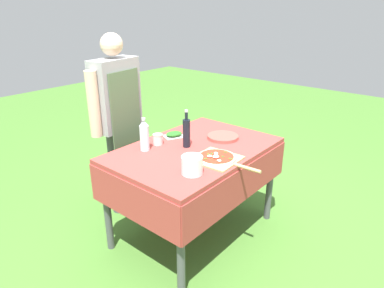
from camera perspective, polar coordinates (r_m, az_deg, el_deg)
name	(u,v)px	position (r m, az deg, el deg)	size (l,w,h in m)	color
ground_plane	(194,231)	(3.00, 0.34, -14.37)	(12.00, 12.00, 0.00)	#477A2D
prep_table	(194,160)	(2.65, 0.37, -2.67)	(1.29, 0.88, 0.77)	#A83D38
person_cook	(118,112)	(3.00, -12.30, 5.20)	(0.59, 0.25, 1.58)	#4C4C51
pizza_on_peel	(218,158)	(2.41, 4.29, -2.39)	(0.32, 0.50, 0.05)	tan
oil_bottle	(186,132)	(2.59, -0.93, 1.95)	(0.06, 0.06, 0.29)	black
water_bottle	(144,135)	(2.55, -7.95, 1.47)	(0.07, 0.07, 0.25)	silver
herb_container	(174,134)	(2.83, -3.03, 1.63)	(0.19, 0.17, 0.04)	silver
mixing_tub	(192,165)	(2.20, 0.02, -3.53)	(0.14, 0.14, 0.12)	silver
plate_stack	(223,137)	(2.81, 5.17, 1.20)	(0.26, 0.26, 0.02)	#DB4C42
sauce_jar	(158,140)	(2.68, -5.72, 0.69)	(0.08, 0.08, 0.08)	silver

